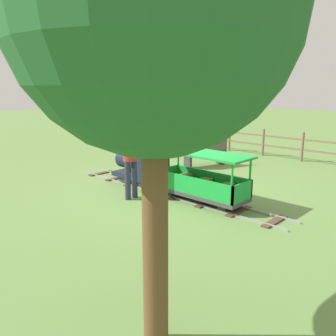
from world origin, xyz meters
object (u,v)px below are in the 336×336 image
(park_bench, at_px, (206,152))
(oak_tree_near, at_px, (153,10))
(passenger_car, at_px, (202,181))
(conductor_person, at_px, (130,153))
(locomotive, at_px, (142,165))

(park_bench, distance_m, oak_tree_near, 7.73)
(passenger_car, distance_m, conductor_person, 1.54)
(locomotive, distance_m, passenger_car, 1.77)
(park_bench, bearing_deg, passenger_car, -143.62)
(locomotive, height_order, oak_tree_near, oak_tree_near)
(locomotive, height_order, conductor_person, conductor_person)
(park_bench, xyz_separation_m, oak_tree_near, (-6.08, -4.15, 2.38))
(park_bench, bearing_deg, oak_tree_near, -145.64)
(locomotive, bearing_deg, park_bench, 3.96)
(conductor_person, relative_size, oak_tree_near, 0.41)
(passenger_car, relative_size, park_bench, 1.47)
(conductor_person, height_order, oak_tree_near, oak_tree_near)
(passenger_car, bearing_deg, locomotive, 90.00)
(locomotive, xyz_separation_m, conductor_person, (-0.83, -0.58, 0.47))
(conductor_person, bearing_deg, oak_tree_near, -127.56)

